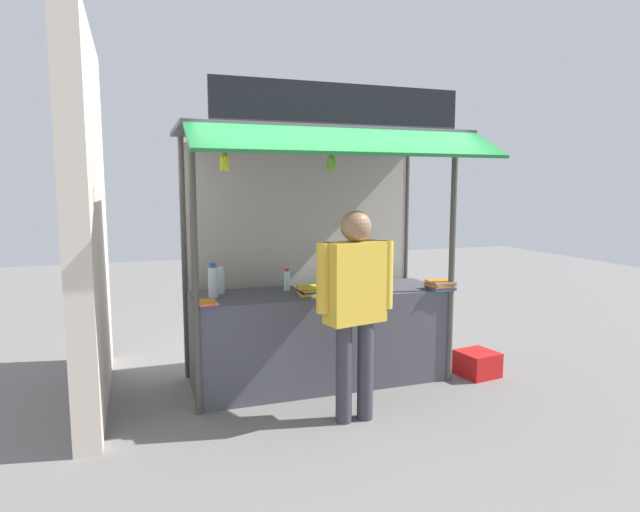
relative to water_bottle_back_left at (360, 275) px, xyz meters
The scene contains 16 objects.
ground_plane 1.16m from the water_bottle_back_left, 168.18° to the right, with size 20.00×20.00×0.00m, color slate.
stall_counter 0.76m from the water_bottle_back_left, 168.18° to the right, with size 2.50×0.78×0.93m, color #4C4C56.
stall_structure 0.84m from the water_bottle_back_left, behind, with size 2.70×1.70×2.83m.
water_bottle_back_left is the anchor object (origin of this frame).
water_bottle_right 1.42m from the water_bottle_back_left, behind, with size 0.07×0.07×0.26m.
water_bottle_far_right 0.23m from the water_bottle_back_left, behind, with size 0.08×0.08×0.28m.
water_bottle_far_left 0.77m from the water_bottle_back_left, behind, with size 0.06×0.06×0.22m.
water_bottle_back_right 1.52m from the water_bottle_back_left, behind, with size 0.09×0.09×0.32m.
magazine_stack_mid_left 0.66m from the water_bottle_back_left, 161.16° to the right, with size 0.25×0.29×0.07m.
magazine_stack_left 1.67m from the water_bottle_back_left, 166.56° to the right, with size 0.20×0.27×0.03m.
magazine_stack_mid_right 0.82m from the water_bottle_back_left, 30.37° to the right, with size 0.27×0.27×0.09m.
banana_bunch_rightmost 1.92m from the water_bottle_back_left, 158.17° to the right, with size 0.10×0.09×0.27m.
banana_bunch_inner_right 1.36m from the water_bottle_back_left, 132.55° to the right, with size 0.10×0.09×0.26m.
vendor_person 1.16m from the water_bottle_back_left, 115.41° to the right, with size 0.67×0.32×1.77m.
plastic_crate 1.54m from the water_bottle_back_left, 21.97° to the right, with size 0.36×0.36×0.25m, color red.
neighbour_wall 2.65m from the water_bottle_back_left, behind, with size 0.20×2.40×3.31m, color beige.
Camera 1 is at (-1.72, -4.95, 1.95)m, focal length 30.24 mm.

